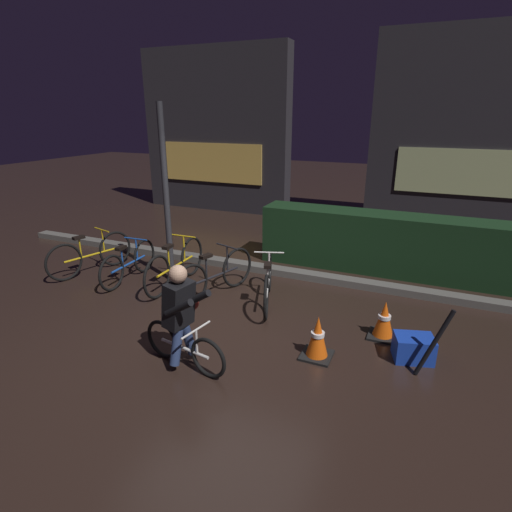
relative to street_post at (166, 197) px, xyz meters
name	(u,v)px	position (x,y,z in m)	size (l,w,h in m)	color
ground_plane	(225,331)	(1.66, -1.20, -1.47)	(40.00, 40.00, 0.00)	black
sidewalk_curb	(281,271)	(1.66, 1.00, -1.41)	(12.00, 0.24, 0.12)	#56544F
hedge_row	(393,244)	(3.46, 1.90, -0.93)	(4.80, 0.70, 1.08)	black
storefront_left	(216,132)	(-1.97, 5.30, 0.77)	(4.45, 0.54, 4.50)	#262328
storefront_right	(479,132)	(4.81, 6.00, 0.87)	(5.01, 0.54, 4.70)	#262328
street_post	(166,197)	(0.00, 0.00, 0.00)	(0.10, 0.10, 2.93)	#2D2D33
parked_bike_leftmost	(91,254)	(-1.54, -0.28, -1.12)	(0.55, 1.60, 0.76)	black
parked_bike_left_mid	(129,263)	(-0.66, -0.30, -1.15)	(0.46, 1.51, 0.70)	black
parked_bike_center_left	(176,265)	(0.21, -0.16, -1.10)	(0.46, 1.75, 0.80)	black
parked_bike_center_right	(215,275)	(1.01, -0.26, -1.11)	(0.58, 1.61, 0.77)	black
parked_bike_right_mid	(268,283)	(1.88, -0.19, -1.13)	(0.59, 1.55, 0.75)	black
traffic_cone_near	(318,338)	(2.96, -1.30, -1.21)	(0.36, 0.36, 0.53)	black
traffic_cone_far	(384,320)	(3.63, -0.51, -1.22)	(0.36, 0.36, 0.51)	black
blue_crate	(413,348)	(4.02, -0.90, -1.32)	(0.44, 0.32, 0.30)	#193DB7
cyclist	(182,316)	(1.61, -2.07, -0.84)	(1.18, 0.58, 1.25)	black
closed_umbrella	(434,343)	(4.21, -1.15, -1.06)	(0.05, 0.05, 0.85)	black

